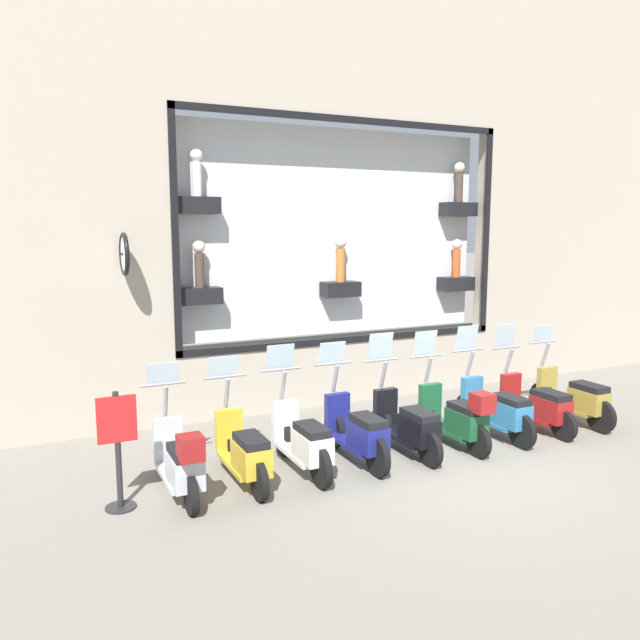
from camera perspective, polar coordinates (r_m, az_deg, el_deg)
ground_plane at (r=9.25m, az=12.77°, el=-12.60°), size 120.00×120.00×0.00m
building_facade at (r=11.74m, az=2.23°, el=14.16°), size 1.25×36.00×8.75m
scooter_olive_0 at (r=11.44m, az=22.28°, el=-6.62°), size 1.81×0.61×1.58m
scooter_red_1 at (r=10.86m, az=19.28°, el=-7.35°), size 1.79×0.61×1.66m
scooter_teal_2 at (r=10.30m, az=15.92°, el=-7.95°), size 1.81×0.60×1.68m
scooter_green_3 at (r=9.72m, az=12.45°, el=-8.64°), size 1.79×0.60×1.65m
scooter_black_4 at (r=9.31m, az=8.06°, el=-9.51°), size 1.80×0.60×1.68m
scooter_navy_5 at (r=8.89m, az=3.48°, el=-10.22°), size 1.81×0.60×1.60m
scooter_white_6 at (r=8.54m, az=-1.53°, el=-11.04°), size 1.81×0.61×1.63m
scooter_yellow_7 at (r=8.26m, az=-6.95°, el=-11.92°), size 1.80×0.61×1.54m
scooter_silver_8 at (r=7.98m, az=-12.64°, el=-12.54°), size 1.79×0.60×1.53m
shop_sign_post at (r=7.78m, az=-17.98°, el=-11.04°), size 0.36×0.45×1.42m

